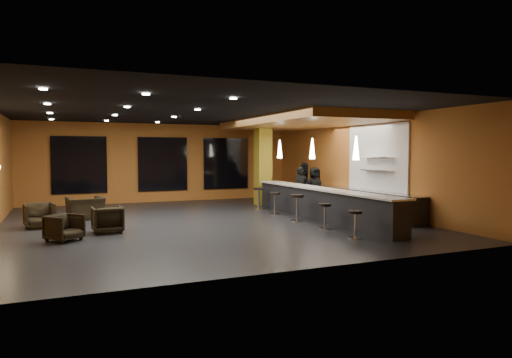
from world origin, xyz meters
name	(u,v)px	position (x,y,z in m)	size (l,w,h in m)	color
floor	(205,223)	(0.00, 0.00, -0.05)	(12.00, 13.00, 0.10)	black
ceiling	(204,110)	(0.00, 0.00, 3.55)	(12.00, 13.00, 0.10)	black
wall_back	(162,163)	(0.00, 6.55, 1.75)	(12.00, 0.10, 3.50)	#A25E24
wall_front	(306,178)	(0.00, -6.55, 1.75)	(12.00, 0.10, 3.50)	#A25E24
wall_right	(362,165)	(6.05, 0.00, 1.75)	(0.10, 13.00, 3.50)	#A25E24
wood_soffit	(300,122)	(4.00, 1.00, 3.36)	(3.60, 8.00, 0.28)	#A46A30
window_left	(79,165)	(-3.50, 6.44, 1.70)	(2.20, 0.06, 2.40)	black
window_center	(163,164)	(0.00, 6.44, 1.70)	(2.20, 0.06, 2.40)	black
window_right	(226,163)	(3.00, 6.44, 1.70)	(2.20, 0.06, 2.40)	black
tile_backsplash	(377,159)	(5.96, -1.00, 2.00)	(0.06, 3.20, 2.40)	white
bar_counter	(319,204)	(3.65, -1.00, 0.50)	(0.60, 8.00, 1.00)	black
bar_top	(320,189)	(3.65, -1.00, 1.02)	(0.78, 8.10, 0.05)	white
prep_counter	(360,202)	(5.65, -0.50, 0.43)	(0.70, 6.00, 0.86)	black
prep_top	(360,190)	(5.65, -0.50, 0.89)	(0.72, 6.00, 0.03)	silver
wall_shelf_lower	(377,170)	(5.82, -1.20, 1.60)	(0.30, 1.50, 0.03)	silver
wall_shelf_upper	(377,157)	(5.82, -1.20, 2.05)	(0.30, 1.50, 0.03)	silver
column	(263,164)	(3.65, 3.60, 1.75)	(0.60, 0.60, 3.50)	olive
pendant_0	(356,148)	(3.65, -3.00, 2.35)	(0.20, 0.20, 0.70)	white
pendant_1	(312,149)	(3.65, -0.50, 2.35)	(0.20, 0.20, 0.70)	white
pendant_2	(280,149)	(3.65, 2.00, 2.35)	(0.20, 0.20, 0.70)	white
staff_a	(301,188)	(4.27, 1.39, 0.83)	(0.61, 0.40, 1.67)	black
staff_b	(306,185)	(4.83, 2.03, 0.90)	(0.88, 0.68, 1.81)	black
staff_c	(315,188)	(5.11, 1.80, 0.81)	(0.80, 0.52, 1.63)	black
armchair_a	(64,228)	(-4.17, -1.70, 0.34)	(0.72, 0.74, 0.67)	black
armchair_b	(107,220)	(-3.06, -0.88, 0.37)	(0.78, 0.81, 0.73)	black
armchair_c	(40,215)	(-4.82, 0.75, 0.37)	(0.79, 0.81, 0.74)	black
armchair_d	(86,208)	(-3.49, 2.13, 0.36)	(1.12, 0.97, 0.72)	black
bar_stool_0	(355,221)	(2.74, -4.28, 0.46)	(0.37, 0.37, 0.72)	silver
bar_stool_1	(325,213)	(2.80, -2.72, 0.48)	(0.38, 0.38, 0.74)	silver
bar_stool_2	(297,204)	(2.76, -1.09, 0.55)	(0.44, 0.44, 0.86)	silver
bar_stool_3	(275,200)	(2.80, 0.65, 0.51)	(0.40, 0.40, 0.80)	silver
bar_stool_4	(259,195)	(2.88, 2.28, 0.54)	(0.43, 0.43, 0.84)	silver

